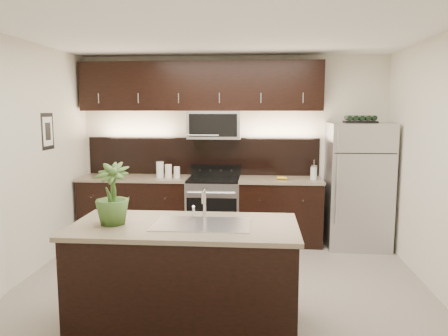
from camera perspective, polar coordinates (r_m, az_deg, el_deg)
name	(u,v)px	position (r m, az deg, el deg)	size (l,w,h in m)	color
ground	(221,287)	(4.93, -0.43, -15.34)	(4.50, 4.50, 0.00)	gray
room_walls	(210,132)	(4.51, -1.90, 4.74)	(4.52, 4.02, 2.71)	silver
counter_run	(200,209)	(6.43, -3.16, -5.39)	(3.51, 0.65, 0.94)	black
upper_fixtures	(202,94)	(6.41, -2.85, 9.61)	(3.49, 0.40, 1.66)	black
island	(185,276)	(3.98, -5.10, -13.84)	(1.96, 0.96, 0.94)	black
sink_faucet	(202,222)	(3.81, -2.92, -7.11)	(0.84, 0.50, 0.28)	silver
refrigerator	(358,185)	(6.38, 17.04, -2.17)	(0.84, 0.76, 1.74)	#B2B2B7
wine_rack	(360,119)	(6.30, 17.37, 6.07)	(0.43, 0.27, 0.10)	black
plant	(112,194)	(3.88, -14.40, -3.28)	(0.30, 0.30, 0.53)	#3B6126
canisters	(166,171)	(6.35, -7.54, -0.35)	(0.35, 0.12, 0.23)	silver
french_press	(314,172)	(6.26, 11.64, -0.57)	(0.09, 0.09, 0.27)	silver
bananas	(279,178)	(6.21, 7.25, -1.27)	(0.15, 0.12, 0.05)	gold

